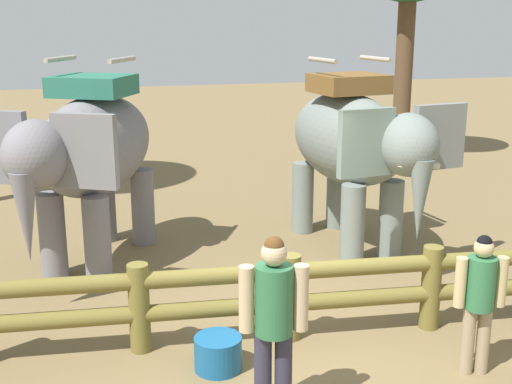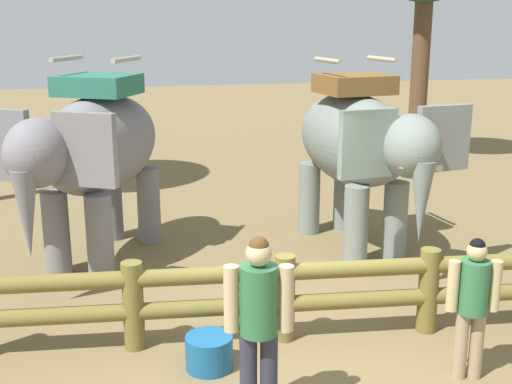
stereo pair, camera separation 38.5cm
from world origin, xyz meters
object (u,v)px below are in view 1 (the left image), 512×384
at_px(log_fence, 290,291).
at_px(feed_bucket, 218,353).
at_px(elephant_near_left, 89,152).
at_px(elephant_center, 354,145).
at_px(tourist_woman_in_black, 274,315).
at_px(tourist_man_in_blue, 480,295).

xyz_separation_m(log_fence, feed_bucket, (-0.97, -0.48, -0.42)).
xyz_separation_m(log_fence, elephant_near_left, (-2.16, 3.10, 1.16)).
distance_m(log_fence, feed_bucket, 1.16).
height_order(elephant_near_left, elephant_center, elephant_near_left).
bearing_deg(tourist_woman_in_black, log_fence, 66.60).
bearing_deg(elephant_center, tourist_man_in_blue, -93.68).
xyz_separation_m(tourist_woman_in_black, feed_bucket, (-0.33, 1.00, -0.86)).
distance_m(elephant_center, tourist_man_in_blue, 4.14).
bearing_deg(elephant_center, elephant_near_left, 175.76).
bearing_deg(feed_bucket, tourist_woman_in_black, -71.76).
xyz_separation_m(elephant_near_left, elephant_center, (4.09, -0.30, -0.03)).
relative_size(elephant_near_left, tourist_man_in_blue, 2.37).
bearing_deg(elephant_center, log_fence, -124.69).
distance_m(tourist_woman_in_black, feed_bucket, 1.36).
bearing_deg(elephant_center, feed_bucket, -131.58).
distance_m(log_fence, elephant_center, 3.58).
relative_size(log_fence, tourist_man_in_blue, 4.64).
xyz_separation_m(elephant_center, tourist_man_in_blue, (-0.26, -4.04, -0.84)).
bearing_deg(tourist_woman_in_black, elephant_center, 58.94).
distance_m(elephant_near_left, tourist_man_in_blue, 5.86).
distance_m(elephant_near_left, elephant_center, 4.10).
bearing_deg(elephant_near_left, tourist_woman_in_black, -71.67).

